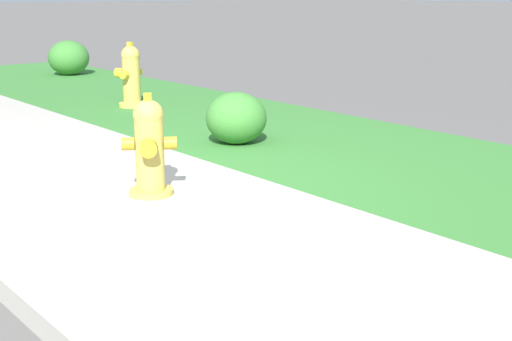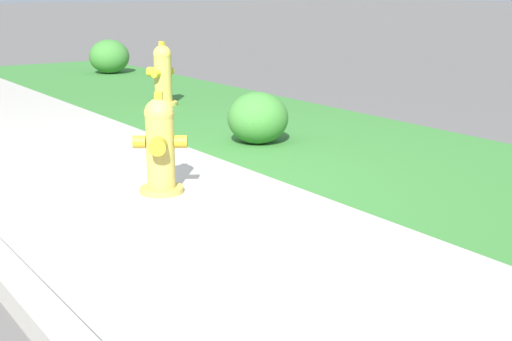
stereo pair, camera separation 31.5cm
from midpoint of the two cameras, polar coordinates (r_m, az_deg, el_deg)
ground_plane at (r=5.22m, az=-8.99°, el=-1.66°), size 120.00×120.00×0.00m
sidewalk_pavement at (r=5.21m, az=-8.99°, el=-1.61°), size 18.00×2.18×0.01m
grass_verge at (r=6.55m, az=10.06°, el=1.66°), size 18.00×2.57×0.01m
fire_hydrant_across_street at (r=5.03m, az=-5.90°, el=1.95°), size 0.36×0.37×0.73m
fire_hydrant_by_grass_verge at (r=8.91m, az=-6.48°, el=7.61°), size 0.38×0.39×0.79m
shrub_bush_mid_verge at (r=12.43m, az=-10.95°, el=8.94°), size 0.67×0.67×0.57m
shrub_bush_near_lamp at (r=6.69m, az=1.50°, el=4.22°), size 0.57×0.57×0.49m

